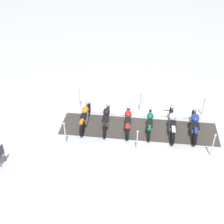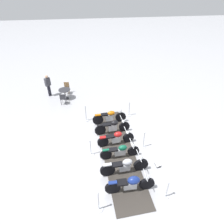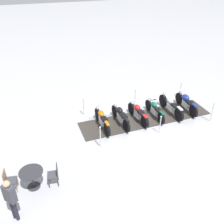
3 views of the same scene
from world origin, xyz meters
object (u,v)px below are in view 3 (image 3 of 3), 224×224
(stanchion_left_front, at_px, (211,116))
(stanchion_left_rear, at_px, (100,141))
(cafe_chair_near_table, at_px, (9,179))
(motorcycle_navy, at_px, (186,102))
(stanchion_right_front, at_px, (180,92))
(motorcycle_chrome, at_px, (171,106))
(motorcycle_forest, at_px, (154,109))
(cafe_chair_across_table, at_px, (54,173))
(stanchion_right_rear, at_px, (84,110))
(motorcycle_black, at_px, (120,115))
(stanchion_right_mid, at_px, (135,100))
(motorcycle_copper, at_px, (102,119))
(bystander_person, at_px, (10,197))
(stanchion_left_mid, at_px, (160,128))
(info_placard, at_px, (153,99))
(motorcycle_maroon, at_px, (138,113))
(cafe_table, at_px, (32,175))

(stanchion_left_front, xyz_separation_m, stanchion_left_rear, (0.34, -6.05, 0.01))
(stanchion_left_rear, distance_m, cafe_chair_near_table, 4.10)
(motorcycle_navy, distance_m, stanchion_right_front, 1.52)
(motorcycle_chrome, xyz_separation_m, motorcycle_forest, (0.05, -0.99, -0.03))
(motorcycle_chrome, relative_size, motorcycle_forest, 1.13)
(cafe_chair_across_table, bearing_deg, stanchion_right_rear, -109.00)
(motorcycle_black, bearing_deg, motorcycle_chrome, -92.14)
(stanchion_right_mid, relative_size, cafe_chair_across_table, 1.22)
(stanchion_right_front, distance_m, stanchion_left_rear, 6.72)
(stanchion_left_rear, bearing_deg, motorcycle_black, 136.85)
(stanchion_left_front, height_order, stanchion_right_mid, stanchion_left_front)
(stanchion_left_rear, bearing_deg, stanchion_right_rear, -176.82)
(cafe_chair_near_table, bearing_deg, motorcycle_forest, 29.77)
(motorcycle_chrome, relative_size, motorcycle_copper, 1.09)
(motorcycle_forest, height_order, stanchion_right_front, stanchion_right_front)
(motorcycle_copper, distance_m, bystander_person, 5.95)
(motorcycle_forest, height_order, stanchion_left_mid, stanchion_left_mid)
(stanchion_right_front, xyz_separation_m, cafe_chair_across_table, (4.82, -8.10, 0.18))
(bystander_person, bearing_deg, info_placard, -4.80)
(stanchion_left_mid, height_order, info_placard, stanchion_left_mid)
(motorcycle_copper, bearing_deg, stanchion_left_rear, 158.86)
(motorcycle_maroon, bearing_deg, stanchion_right_mid, -22.19)
(info_placard, bearing_deg, motorcycle_chrome, -86.51)
(cafe_table, bearing_deg, stanchion_left_rear, 116.58)
(motorcycle_forest, height_order, info_placard, motorcycle_forest)
(motorcycle_chrome, distance_m, stanchion_left_mid, 2.10)
(motorcycle_chrome, bearing_deg, stanchion_left_front, -133.89)
(stanchion_right_mid, xyz_separation_m, cafe_chair_across_table, (4.65, -5.07, 0.13))
(stanchion_right_rear, bearing_deg, stanchion_right_mid, 93.18)
(motorcycle_navy, distance_m, stanchion_left_front, 1.60)
(motorcycle_maroon, xyz_separation_m, stanchion_right_front, (-1.62, 3.44, -0.11))
(cafe_chair_near_table, distance_m, bystander_person, 1.44)
(info_placard, relative_size, cafe_chair_across_table, 0.40)
(stanchion_right_mid, relative_size, cafe_chair_near_table, 1.17)
(stanchion_left_front, xyz_separation_m, stanchion_left_mid, (0.17, -3.03, -0.02))
(motorcycle_maroon, xyz_separation_m, stanchion_right_mid, (-1.45, 0.41, -0.07))
(stanchion_left_mid, bearing_deg, motorcycle_navy, 124.30)
(bystander_person, bearing_deg, cafe_chair_across_table, -4.03)
(stanchion_left_rear, distance_m, stanchion_right_rear, 2.90)
(motorcycle_navy, xyz_separation_m, bystander_person, (4.54, -9.05, 0.53))
(info_placard, bearing_deg, motorcycle_navy, -57.43)
(motorcycle_forest, distance_m, bystander_person, 8.37)
(stanchion_left_rear, height_order, stanchion_right_mid, stanchion_left_rear)
(stanchion_left_front, bearing_deg, stanchion_left_mid, -86.82)
(motorcycle_black, relative_size, stanchion_left_mid, 2.06)
(motorcycle_maroon, xyz_separation_m, bystander_person, (4.36, -6.09, 0.58))
(stanchion_right_front, distance_m, info_placard, 1.71)
(motorcycle_chrome, height_order, stanchion_left_rear, stanchion_left_rear)
(stanchion_right_front, bearing_deg, stanchion_right_mid, -86.82)
(bystander_person, bearing_deg, motorcycle_chrome, -14.00)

